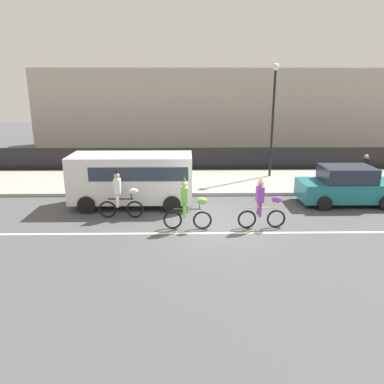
% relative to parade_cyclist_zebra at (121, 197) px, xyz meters
% --- Properties ---
extents(ground_plane, '(80.00, 80.00, 0.00)m').
position_rel_parade_cyclist_zebra_xyz_m(ground_plane, '(3.61, -1.15, -0.84)').
color(ground_plane, '#4C4C4F').
extents(road_centre_line, '(36.00, 0.14, 0.01)m').
position_rel_parade_cyclist_zebra_xyz_m(road_centre_line, '(3.61, -1.65, -0.84)').
color(road_centre_line, beige).
rests_on(road_centre_line, ground).
extents(sidewalk_curb, '(60.00, 5.00, 0.15)m').
position_rel_parade_cyclist_zebra_xyz_m(sidewalk_curb, '(3.61, 5.35, -0.77)').
color(sidewalk_curb, '#9E9B93').
rests_on(sidewalk_curb, ground).
extents(fence_line, '(40.00, 0.08, 1.40)m').
position_rel_parade_cyclist_zebra_xyz_m(fence_line, '(3.61, 8.25, -0.14)').
color(fence_line, black).
rests_on(fence_line, ground).
extents(building_backdrop, '(28.00, 8.00, 6.09)m').
position_rel_parade_cyclist_zebra_xyz_m(building_backdrop, '(5.73, 16.85, 2.20)').
color(building_backdrop, '#B2A899').
rests_on(building_backdrop, ground).
extents(parade_cyclist_zebra, '(1.72, 0.50, 1.92)m').
position_rel_parade_cyclist_zebra_xyz_m(parade_cyclist_zebra, '(0.00, 0.00, 0.00)').
color(parade_cyclist_zebra, black).
rests_on(parade_cyclist_zebra, ground).
extents(parade_cyclist_lime, '(1.72, 0.50, 1.92)m').
position_rel_parade_cyclist_zebra_xyz_m(parade_cyclist_lime, '(2.54, -1.24, 0.00)').
color(parade_cyclist_lime, black).
rests_on(parade_cyclist_lime, ground).
extents(parade_cyclist_purple, '(1.72, 0.50, 1.92)m').
position_rel_parade_cyclist_zebra_xyz_m(parade_cyclist_purple, '(5.18, -1.17, 0.00)').
color(parade_cyclist_purple, black).
rests_on(parade_cyclist_purple, ground).
extents(parked_van_white, '(5.00, 2.22, 2.18)m').
position_rel_parade_cyclist_zebra_xyz_m(parked_van_white, '(0.29, 1.55, 0.44)').
color(parked_van_white, white).
rests_on(parked_van_white, ground).
extents(parked_car_teal, '(4.10, 1.92, 1.64)m').
position_rel_parade_cyclist_zebra_xyz_m(parked_car_teal, '(9.36, 1.62, -0.06)').
color(parked_car_teal, '#1E727A').
rests_on(parked_car_teal, ground).
extents(street_lamp_post, '(0.36, 0.36, 5.86)m').
position_rel_parade_cyclist_zebra_xyz_m(street_lamp_post, '(7.05, 6.23, 3.15)').
color(street_lamp_post, black).
rests_on(street_lamp_post, sidewalk_curb).
extents(pedestrian_onlooker, '(0.32, 0.20, 1.62)m').
position_rel_parade_cyclist_zebra_xyz_m(pedestrian_onlooker, '(11.08, 3.77, 0.17)').
color(pedestrian_onlooker, '#33333D').
rests_on(pedestrian_onlooker, sidewalk_curb).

